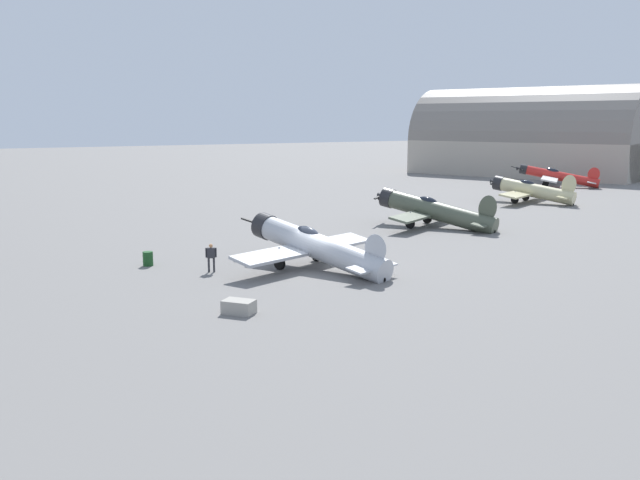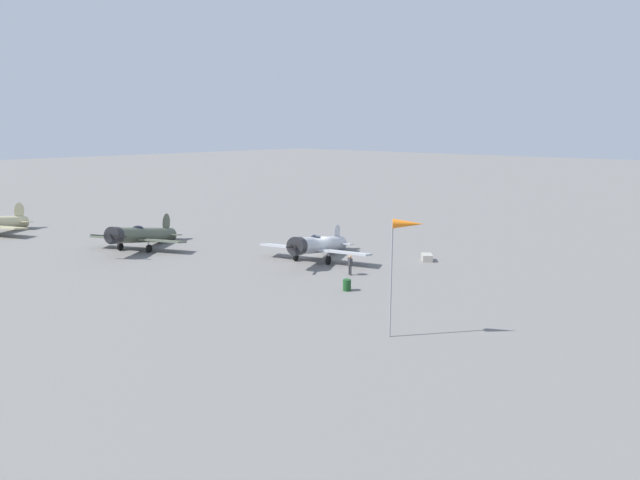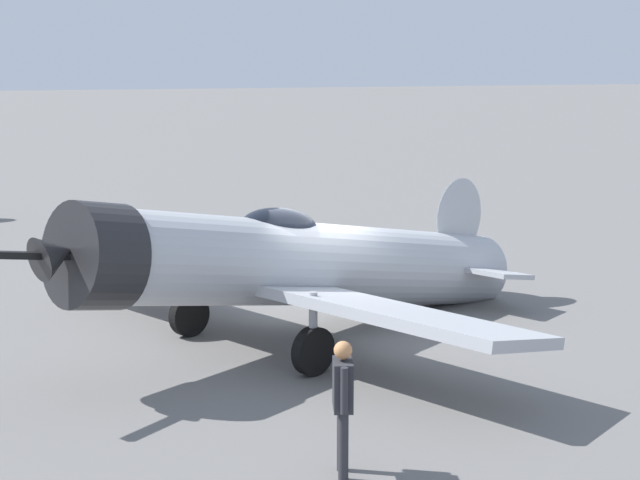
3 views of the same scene
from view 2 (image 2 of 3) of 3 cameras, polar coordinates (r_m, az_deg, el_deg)
name	(u,v)px [view 2 (image 2 of 3)]	position (r m, az deg, el deg)	size (l,w,h in m)	color
ground_plane	(320,259)	(52.09, 0.00, -1.94)	(400.00, 400.00, 0.00)	slate
airplane_foreground	(318,245)	(51.33, -0.24, -0.54)	(10.77, 11.49, 3.21)	#B7BABF
airplane_mid_apron	(141,235)	(58.88, -18.05, 0.47)	(9.93, 11.00, 3.38)	#4C5442
ground_crew_mechanic	(350,263)	(46.17, 3.14, -2.41)	(0.61, 0.40, 1.70)	#2D2D33
equipment_crate	(427,257)	(52.13, 11.04, -1.79)	(1.61, 1.69, 0.63)	#9E998E
fuel_drum	(347,285)	(41.94, 2.82, -4.69)	(0.65, 0.65, 0.88)	#19471E
windsock_mast	(406,230)	(31.65, 8.96, 1.02)	(1.76, 1.54, 7.11)	gray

